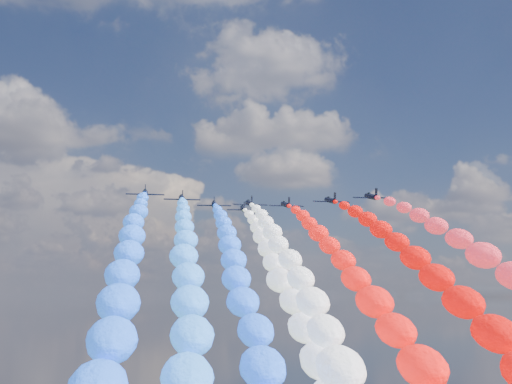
{
  "coord_description": "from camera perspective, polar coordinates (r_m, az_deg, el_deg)",
  "views": [
    {
      "loc": [
        -20.24,
        -160.7,
        75.2
      ],
      "look_at": [
        0.0,
        4.0,
        100.8
      ],
      "focal_mm": 47.87,
      "sensor_mm": 36.0,
      "label": 1
    }
  ],
  "objects": [
    {
      "name": "jet_0",
      "position": [
        158.41,
        -9.25,
        -0.09
      ],
      "size": [
        9.22,
        12.32,
        4.83
      ],
      "primitive_type": null,
      "rotation": [
        0.2,
        0.0,
        0.04
      ],
      "color": "black"
    },
    {
      "name": "trail_5",
      "position": [
        114.03,
        7.77,
        -8.09
      ],
      "size": [
        5.91,
        119.87,
        48.74
      ],
      "primitive_type": null,
      "color": "#FB110D"
    },
    {
      "name": "trail_4",
      "position": [
        121.19,
        1.95,
        -8.2
      ],
      "size": [
        5.91,
        119.87,
        48.74
      ],
      "primitive_type": null,
      "color": "white"
    },
    {
      "name": "trail_0",
      "position": [
        94.91,
        -10.99,
        -7.88
      ],
      "size": [
        5.91,
        119.87,
        48.74
      ],
      "primitive_type": null,
      "color": "#205EFF"
    },
    {
      "name": "trail_3",
      "position": [
        110.87,
        3.09,
        -8.13
      ],
      "size": [
        5.91,
        119.87,
        48.74
      ],
      "primitive_type": null,
      "color": "white"
    },
    {
      "name": "jet_2",
      "position": [
        175.66,
        -3.53,
        -1.03
      ],
      "size": [
        9.37,
        12.42,
        4.83
      ],
      "primitive_type": null,
      "rotation": [
        0.2,
        0.0,
        -0.06
      ],
      "color": "black"
    },
    {
      "name": "jet_1",
      "position": [
        165.5,
        -6.22,
        -0.52
      ],
      "size": [
        9.01,
        12.17,
        4.83
      ],
      "primitive_type": null,
      "rotation": [
        0.2,
        0.0,
        0.03
      ],
      "color": "black"
    },
    {
      "name": "jet_6",
      "position": [
        169.27,
        6.26,
        -0.7
      ],
      "size": [
        8.93,
        12.11,
        4.83
      ],
      "primitive_type": null,
      "rotation": [
        0.2,
        0.0,
        0.02
      ],
      "color": "black"
    },
    {
      "name": "trail_1",
      "position": [
        102.0,
        -5.9,
        -8.05
      ],
      "size": [
        5.91,
        119.87,
        48.74
      ],
      "primitive_type": null,
      "color": "#2F82FF"
    },
    {
      "name": "jet_3",
      "position": [
        173.69,
        -0.54,
        -0.96
      ],
      "size": [
        8.93,
        12.11,
        4.83
      ],
      "primitive_type": null,
      "rotation": [
        0.2,
        0.0,
        0.02
      ],
      "color": "black"
    },
    {
      "name": "trail_7",
      "position": [
        104.68,
        19.68,
        -7.6
      ],
      "size": [
        5.91,
        119.87,
        48.74
      ],
      "primitive_type": null,
      "color": "red"
    },
    {
      "name": "jet_4",
      "position": [
        184.03,
        -1.08,
        -1.4
      ],
      "size": [
        9.2,
        12.3,
        4.83
      ],
      "primitive_type": null,
      "rotation": [
        0.2,
        0.0,
        -0.04
      ],
      "color": "black"
    },
    {
      "name": "trail_2",
      "position": [
        112.42,
        -1.68,
        -8.15
      ],
      "size": [
        5.91,
        119.87,
        48.74
      ],
      "primitive_type": null,
      "color": "#215DFF"
    },
    {
      "name": "trail_6",
      "position": [
        108.4,
        14.01,
        -7.88
      ],
      "size": [
        5.91,
        119.87,
        48.74
      ],
      "primitive_type": null,
      "color": "red"
    },
    {
      "name": "jet_5",
      "position": [
        176.12,
        2.51,
        -1.06
      ],
      "size": [
        9.05,
        12.2,
        4.83
      ],
      "primitive_type": null,
      "rotation": [
        0.2,
        0.0,
        0.03
      ],
      "color": "black"
    },
    {
      "name": "jet_7",
      "position": [
        164.07,
        9.62,
        -0.38
      ],
      "size": [
        8.84,
        12.04,
        4.83
      ],
      "primitive_type": null,
      "rotation": [
        0.2,
        0.0,
        -0.01
      ],
      "color": "black"
    }
  ]
}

